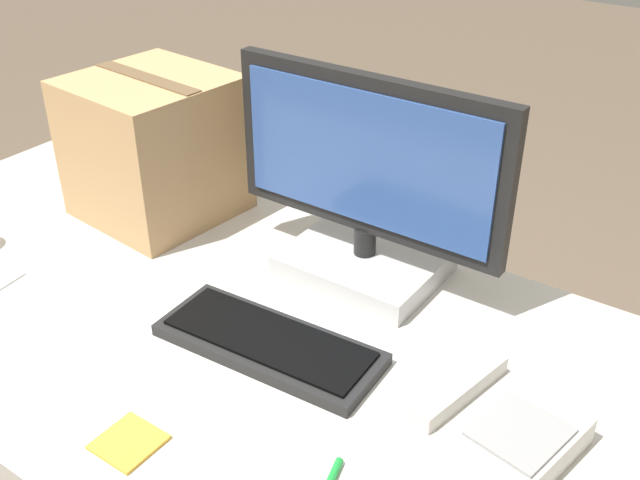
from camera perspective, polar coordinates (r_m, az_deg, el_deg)
office_desk at (r=1.67m, az=-7.78°, el=-15.27°), size 1.80×0.90×0.71m
monitor at (r=1.43m, az=3.53°, el=3.15°), size 0.57×0.24×0.41m
keyboard at (r=1.32m, az=-3.91°, el=-7.85°), size 0.41×0.18×0.03m
desk_phone at (r=1.17m, az=13.02°, el=-13.71°), size 0.24×0.24×0.08m
cardboard_box at (r=1.72m, az=-12.46°, el=6.95°), size 0.34×0.34×0.32m
sticky_note_pad at (r=1.19m, az=-14.36°, el=-14.70°), size 0.09×0.09×0.01m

